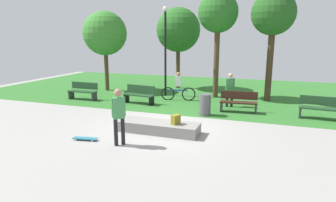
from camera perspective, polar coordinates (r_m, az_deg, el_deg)
The scene contains 18 objects.
ground_plane at distance 10.59m, azimuth -0.82°, elevation -5.19°, with size 28.00×28.00×0.00m, color gray.
grass_lawn at distance 17.96m, azimuth 7.82°, elevation 2.04°, with size 26.60×12.30×0.01m, color #2D6B28.
concrete_ledge at distance 9.97m, azimuth -2.01°, elevation -5.23°, with size 2.87×0.88×0.37m, color gray.
backpack_on_ledge at distance 9.64m, azimuth 1.55°, elevation -3.71°, with size 0.28×0.20×0.32m, color olive.
skater_performing_trick at distance 8.68m, azimuth -9.83°, elevation -2.29°, with size 0.37×0.37×1.75m.
skateboard_by_ledge at distance 9.61m, azimuth -16.25°, elevation -7.17°, with size 0.82×0.32×0.08m.
park_bench_by_oak at distance 14.29m, azimuth -5.73°, elevation 1.37°, with size 1.65×0.67×0.91m.
park_bench_far_left at distance 15.84m, azimuth -16.59°, elevation 2.00°, with size 1.61×0.50×0.91m.
park_bench_center_lawn at distance 13.03m, azimuth 28.21°, elevation -1.14°, with size 1.63×0.59×0.91m.
park_bench_near_path at distance 12.95m, azimuth 13.94°, elevation -0.09°, with size 1.63×0.57×0.91m.
tree_tall_oak at distance 15.91m, azimuth 9.96°, elevation 16.71°, with size 2.11×2.11×5.59m.
tree_broad_elm at distance 18.60m, azimuth 2.06°, elevation 13.97°, with size 2.79×2.79×5.12m.
tree_leaning_ash at distance 18.11m, azimuth -12.50°, elevation 13.03°, with size 2.65×2.65×4.83m.
tree_slender_maple at distance 15.53m, azimuth 20.30°, elevation 15.83°, with size 2.16×2.16×5.50m.
lamp_post at distance 16.04m, azimuth -0.53°, elevation 11.40°, with size 0.28×0.28×4.89m.
trash_bin at distance 12.15m, azimuth 7.40°, elevation -0.77°, with size 0.48×0.48×0.91m, color #4C4C51.
pedestrian_with_backpack at distance 13.79m, azimuth 12.27°, elevation 2.78°, with size 0.42×0.39×1.61m.
cyclist_on_bicycle at distance 15.01m, azimuth 2.06°, elevation 2.55°, with size 1.79×0.47×1.52m.
Camera 1 is at (3.48, -9.48, 3.21)m, focal length 30.50 mm.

